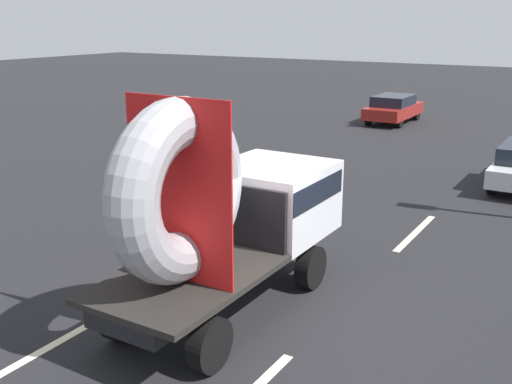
% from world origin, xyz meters
% --- Properties ---
extents(ground_plane, '(120.00, 120.00, 0.00)m').
position_xyz_m(ground_plane, '(0.00, 0.00, 0.00)').
color(ground_plane, black).
extents(flatbed_truck, '(2.02, 5.28, 3.88)m').
position_xyz_m(flatbed_truck, '(-0.18, 0.03, 1.81)').
color(flatbed_truck, black).
rests_on(flatbed_truck, ground_plane).
extents(lane_dash_left_near, '(0.16, 2.54, 0.01)m').
position_xyz_m(lane_dash_left_near, '(-1.84, -2.63, 0.00)').
color(lane_dash_left_near, beige).
rests_on(lane_dash_left_near, ground_plane).
extents(lane_dash_left_far, '(0.16, 2.48, 0.01)m').
position_xyz_m(lane_dash_left_far, '(-1.84, 5.48, 0.00)').
color(lane_dash_left_far, beige).
rests_on(lane_dash_left_far, ground_plane).
extents(lane_dash_right_far, '(0.16, 2.86, 0.01)m').
position_xyz_m(lane_dash_right_far, '(1.48, 5.44, 0.00)').
color(lane_dash_right_far, beige).
rests_on(lane_dash_right_far, ground_plane).
extents(oncoming_car, '(1.76, 4.10, 1.34)m').
position_xyz_m(oncoming_car, '(-4.24, 20.38, 0.72)').
color(oncoming_car, black).
rests_on(oncoming_car, ground_plane).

